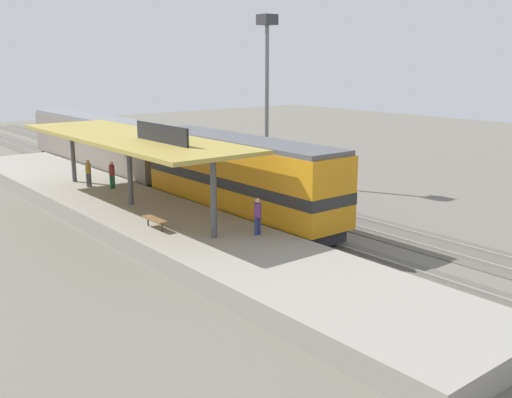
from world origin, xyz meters
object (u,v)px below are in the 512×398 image
(person_waiting, at_px, (112,173))
(person_walking, at_px, (258,214))
(locomotive, at_px, (239,178))
(person_boarding, at_px, (88,172))
(platform_bench, at_px, (155,220))
(passenger_carriage_single, at_px, (100,144))
(light_mast, at_px, (267,64))

(person_waiting, bearing_deg, person_walking, -86.60)
(locomotive, xyz_separation_m, person_boarding, (-4.51, 9.70, -0.56))
(platform_bench, relative_size, locomotive, 0.12)
(platform_bench, bearing_deg, person_walking, -50.14)
(person_boarding, bearing_deg, locomotive, -65.08)
(person_boarding, bearing_deg, platform_bench, -97.71)
(passenger_carriage_single, bearing_deg, person_waiting, -110.29)
(passenger_carriage_single, height_order, person_boarding, passenger_carriage_single)
(platform_bench, distance_m, person_boarding, 11.16)
(passenger_carriage_single, relative_size, person_walking, 11.70)
(person_walking, xyz_separation_m, person_boarding, (-1.67, 14.83, 0.00))
(locomotive, xyz_separation_m, person_waiting, (-3.63, 8.19, -0.56))
(passenger_carriage_single, bearing_deg, person_boarding, -118.50)
(person_waiting, bearing_deg, passenger_carriage_single, 69.71)
(light_mast, distance_m, person_boarding, 14.19)
(platform_bench, distance_m, locomotive, 6.24)
(locomotive, height_order, person_waiting, locomotive)
(person_walking, bearing_deg, passenger_carriage_single, 83.01)
(locomotive, xyz_separation_m, passenger_carriage_single, (0.00, 18.00, -0.10))
(platform_bench, xyz_separation_m, person_boarding, (1.49, 11.04, 0.51))
(light_mast, height_order, person_walking, light_mast)
(light_mast, bearing_deg, locomotive, -137.98)
(platform_bench, bearing_deg, locomotive, 12.62)
(passenger_carriage_single, bearing_deg, light_mast, -54.59)
(platform_bench, xyz_separation_m, passenger_carriage_single, (6.00, 19.34, 0.97))
(passenger_carriage_single, relative_size, person_boarding, 11.70)
(person_walking, bearing_deg, person_boarding, 96.43)
(locomotive, xyz_separation_m, light_mast, (7.80, 7.03, 5.99))
(platform_bench, relative_size, person_boarding, 0.99)
(passenger_carriage_single, relative_size, person_waiting, 11.70)
(platform_bench, height_order, light_mast, light_mast)
(platform_bench, xyz_separation_m, person_waiting, (2.37, 9.53, 0.51))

